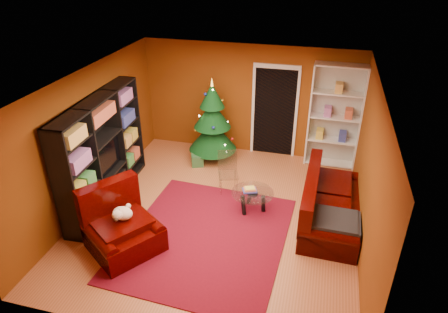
% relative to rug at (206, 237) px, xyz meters
% --- Properties ---
extents(floor, '(5.00, 5.50, 0.05)m').
position_rel_rug_xyz_m(floor, '(0.05, 0.68, -0.03)').
color(floor, '#A9572F').
rests_on(floor, ground).
extents(ceiling, '(5.00, 5.50, 0.05)m').
position_rel_rug_xyz_m(ceiling, '(0.05, 0.68, 2.62)').
color(ceiling, silver).
rests_on(ceiling, wall_back).
extents(wall_back, '(5.00, 0.05, 2.60)m').
position_rel_rug_xyz_m(wall_back, '(0.05, 3.46, 1.29)').
color(wall_back, brown).
rests_on(wall_back, ground).
extents(wall_left, '(0.05, 5.50, 2.60)m').
position_rel_rug_xyz_m(wall_left, '(-2.48, 0.68, 1.29)').
color(wall_left, brown).
rests_on(wall_left, ground).
extents(wall_right, '(0.05, 5.50, 2.60)m').
position_rel_rug_xyz_m(wall_right, '(2.57, 0.68, 1.29)').
color(wall_right, brown).
rests_on(wall_right, ground).
extents(doorway, '(1.06, 0.60, 2.16)m').
position_rel_rug_xyz_m(doorway, '(0.65, 3.41, 1.04)').
color(doorway, black).
rests_on(doorway, floor).
extents(rug, '(2.83, 3.26, 0.02)m').
position_rel_rug_xyz_m(rug, '(0.00, 0.00, 0.00)').
color(rug, maroon).
rests_on(rug, floor).
extents(media_unit, '(0.55, 2.76, 2.10)m').
position_rel_rug_xyz_m(media_unit, '(-2.23, 0.70, 1.04)').
color(media_unit, black).
rests_on(media_unit, floor).
extents(christmas_tree, '(1.33, 1.33, 1.98)m').
position_rel_rug_xyz_m(christmas_tree, '(-0.68, 2.83, 0.95)').
color(christmas_tree, black).
rests_on(christmas_tree, floor).
extents(gift_box_green, '(0.35, 0.35, 0.27)m').
position_rel_rug_xyz_m(gift_box_green, '(-0.92, 2.40, 0.13)').
color(gift_box_green, '#25552C').
rests_on(gift_box_green, floor).
extents(gift_box_red, '(0.25, 0.25, 0.22)m').
position_rel_rug_xyz_m(gift_box_red, '(-1.10, 2.90, 0.10)').
color(gift_box_red, '#9D2F16').
rests_on(gift_box_red, floor).
extents(white_bookshelf, '(1.12, 0.43, 2.39)m').
position_rel_rug_xyz_m(white_bookshelf, '(2.00, 3.25, 1.15)').
color(white_bookshelf, white).
rests_on(white_bookshelf, floor).
extents(armchair, '(1.60, 1.60, 0.90)m').
position_rel_rug_xyz_m(armchair, '(-1.23, -0.59, 0.44)').
color(armchair, black).
rests_on(armchair, rug).
extents(dog, '(0.48, 0.50, 0.29)m').
position_rel_rug_xyz_m(dog, '(-1.24, -0.52, 0.66)').
color(dog, beige).
rests_on(dog, armchair).
extents(sofa, '(1.03, 2.18, 0.93)m').
position_rel_rug_xyz_m(sofa, '(2.07, 1.03, 0.45)').
color(sofa, black).
rests_on(sofa, rug).
extents(coffee_table, '(1.04, 1.04, 0.50)m').
position_rel_rug_xyz_m(coffee_table, '(0.63, 1.00, 0.20)').
color(coffee_table, gray).
rests_on(coffee_table, rug).
extents(acrylic_chair, '(0.52, 0.54, 0.77)m').
position_rel_rug_xyz_m(acrylic_chair, '(0.02, 1.54, 0.38)').
color(acrylic_chair, '#66605B').
rests_on(acrylic_chair, rug).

